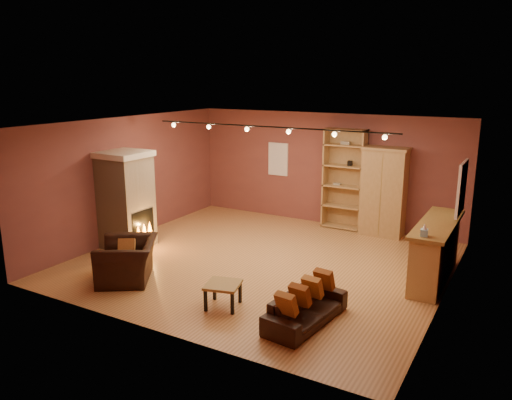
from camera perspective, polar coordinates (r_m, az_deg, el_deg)
The scene contains 16 objects.
floor at distance 10.22m, azimuth 0.68°, elevation -7.08°, with size 7.00×7.00×0.00m, color #A46C3A.
ceiling at distance 9.58m, azimuth 0.72°, elevation 8.75°, with size 7.00×7.00×0.00m, color #552F1A.
back_wall at distance 12.69m, azimuth 7.83°, elevation 3.52°, with size 7.00×0.02×2.80m, color brown.
left_wall at distance 11.86m, azimuth -14.29°, elevation 2.49°, with size 0.02×6.50×2.80m, color brown.
right_wall at distance 8.73m, azimuth 21.27°, elevation -2.09°, with size 0.02×6.50×2.80m, color brown.
fireplace at distance 11.20m, azimuth -14.59°, elevation 0.02°, with size 1.01×0.98×2.12m.
back_window at distance 13.17m, azimuth 2.55°, elevation 4.68°, with size 0.56×0.04×0.86m, color white.
bookcase at distance 12.39m, azimuth 10.12°, elevation 2.47°, with size 1.00×0.39×2.46m.
armoire at distance 12.02m, azimuth 14.41°, elevation 0.94°, with size 1.03×0.59×2.10m.
bar_counter at distance 9.75m, azimuth 19.80°, elevation -5.49°, with size 0.62×2.31×1.11m.
tissue_box at distance 8.66m, azimuth 18.69°, elevation -3.37°, with size 0.15×0.15×0.23m.
right_window at distance 10.02m, azimuth 22.46°, elevation 1.27°, with size 0.05×0.90×1.00m, color white.
loveseat at distance 7.76m, azimuth 5.74°, elevation -11.58°, with size 0.65×1.63×0.70m.
armchair at distance 9.50m, azimuth -14.52°, elevation -5.97°, with size 1.26×1.37×1.01m.
coffee_table at distance 8.23m, azimuth -3.79°, elevation -9.87°, with size 0.66×0.66×0.41m.
track_rail at distance 9.76m, azimuth 1.29°, elevation 8.18°, with size 5.20×0.09×0.13m.
Camera 1 is at (4.61, -8.35, 3.67)m, focal length 35.00 mm.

